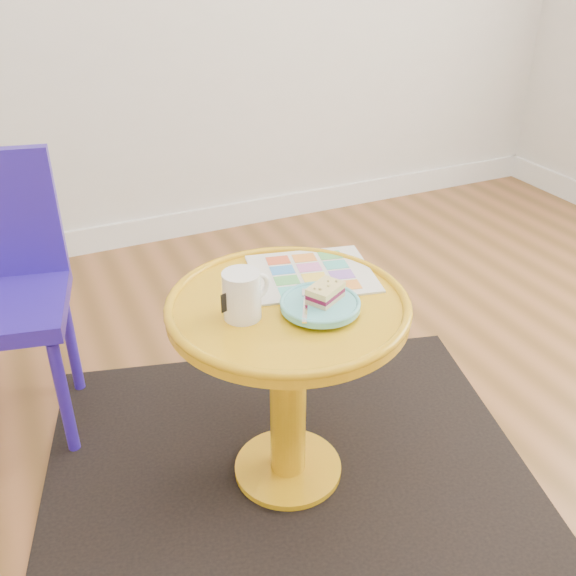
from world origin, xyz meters
name	(u,v)px	position (x,y,z in m)	size (l,w,h in m)	color
floor	(441,552)	(0.00, 0.00, 0.00)	(4.00, 4.00, 0.00)	brown
rug	(288,470)	(-0.22, 0.39, 0.00)	(1.30, 1.10, 0.01)	black
side_table	(288,356)	(-0.22, 0.39, 0.39)	(0.57, 0.57, 0.54)	gold
newspaper	(312,273)	(-0.11, 0.49, 0.54)	(0.30, 0.26, 0.01)	silver
mug	(243,294)	(-0.34, 0.38, 0.60)	(0.12, 0.08, 0.11)	white
plate	(320,305)	(-0.17, 0.32, 0.56)	(0.18, 0.18, 0.02)	#61C9CE
cake_slice	(325,293)	(-0.16, 0.33, 0.58)	(0.10, 0.09, 0.04)	#D3BC8C
fork	(306,304)	(-0.21, 0.33, 0.57)	(0.08, 0.13, 0.00)	silver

